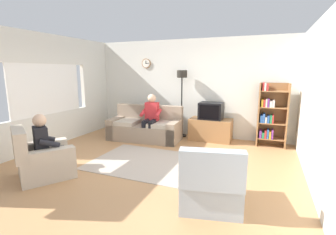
% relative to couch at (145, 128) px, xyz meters
% --- Properties ---
extents(ground_plane, '(12.00, 12.00, 0.00)m').
position_rel_couch_xyz_m(ground_plane, '(0.92, -1.68, -0.31)').
color(ground_plane, '#B27F51').
extents(back_wall_assembly, '(6.20, 0.17, 2.70)m').
position_rel_couch_xyz_m(back_wall_assembly, '(0.92, 0.98, 1.04)').
color(back_wall_assembly, silver).
rests_on(back_wall_assembly, ground_plane).
extents(left_wall_assembly, '(0.12, 5.80, 2.70)m').
position_rel_couch_xyz_m(left_wall_assembly, '(-1.94, -1.64, 1.03)').
color(left_wall_assembly, silver).
rests_on(left_wall_assembly, ground_plane).
extents(right_wall, '(0.12, 5.80, 2.70)m').
position_rel_couch_xyz_m(right_wall, '(3.78, -1.68, 1.04)').
color(right_wall, silver).
rests_on(right_wall, ground_plane).
extents(couch, '(1.96, 1.03, 0.90)m').
position_rel_couch_xyz_m(couch, '(0.00, 0.00, 0.00)').
color(couch, gray).
rests_on(couch, ground_plane).
extents(tv_stand, '(1.10, 0.56, 0.58)m').
position_rel_couch_xyz_m(tv_stand, '(1.66, 0.58, -0.02)').
color(tv_stand, olive).
rests_on(tv_stand, ground_plane).
extents(tv, '(0.60, 0.49, 0.44)m').
position_rel_couch_xyz_m(tv, '(1.66, 0.55, 0.49)').
color(tv, black).
rests_on(tv, tv_stand).
extents(bookshelf, '(0.68, 0.36, 1.56)m').
position_rel_couch_xyz_m(bookshelf, '(3.10, 0.64, 0.46)').
color(bookshelf, olive).
rests_on(bookshelf, ground_plane).
extents(floor_lamp, '(0.28, 0.28, 1.85)m').
position_rel_couch_xyz_m(floor_lamp, '(0.80, 0.67, 1.14)').
color(floor_lamp, black).
rests_on(floor_lamp, ground_plane).
extents(armchair_near_window, '(1.15, 1.17, 0.90)m').
position_rel_couch_xyz_m(armchair_near_window, '(-0.55, -2.81, -0.02)').
color(armchair_near_window, '#BCAD99').
rests_on(armchair_near_window, ground_plane).
extents(armchair_near_bookshelf, '(0.97, 1.03, 0.90)m').
position_rel_couch_xyz_m(armchair_near_bookshelf, '(2.37, -2.63, -0.02)').
color(armchair_near_bookshelf, '#9EADBC').
rests_on(armchair_near_bookshelf, ground_plane).
extents(area_rug, '(2.20, 1.70, 0.01)m').
position_rel_couch_xyz_m(area_rug, '(0.82, -1.52, -0.31)').
color(area_rug, '#AD9E8E').
rests_on(area_rug, ground_plane).
extents(person_on_couch, '(0.53, 0.56, 1.24)m').
position_rel_couch_xyz_m(person_on_couch, '(0.22, -0.11, 0.39)').
color(person_on_couch, red).
rests_on(person_on_couch, ground_plane).
extents(person_in_left_armchair, '(0.61, 0.64, 1.12)m').
position_rel_couch_xyz_m(person_in_left_armchair, '(-0.50, -2.74, 0.29)').
color(person_in_left_armchair, black).
rests_on(person_in_left_armchair, ground_plane).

